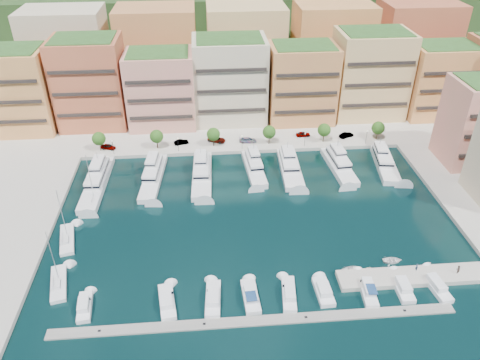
{
  "coord_description": "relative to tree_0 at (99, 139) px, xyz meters",
  "views": [
    {
      "loc": [
        -10.37,
        -85.32,
        65.5
      ],
      "look_at": [
        -2.63,
        6.97,
        6.0
      ],
      "focal_mm": 35.0,
      "sensor_mm": 36.0,
      "label": 1
    }
  ],
  "objects": [
    {
      "name": "finger_pier",
      "position": [
        70.0,
        -55.5,
        -4.74
      ],
      "size": [
        32.0,
        5.0,
        2.0
      ],
      "primitive_type": "cube",
      "color": "#9E998E",
      "rests_on": "ground"
    },
    {
      "name": "yacht_1",
      "position": [
        15.8,
        -14.59,
        -3.65
      ],
      "size": [
        6.25,
        22.2,
        7.3
      ],
      "color": "silver",
      "rests_on": "ground"
    },
    {
      "name": "cruiser_8",
      "position": [
        65.55,
        -58.09,
        -4.2
      ],
      "size": [
        2.79,
        7.96,
        2.55
      ],
      "color": "white",
      "rests_on": "ground"
    },
    {
      "name": "south_pontoon",
      "position": [
        37.0,
        -63.5,
        -4.74
      ],
      "size": [
        72.0,
        2.2,
        0.35
      ],
      "primitive_type": "cube",
      "color": "gray",
      "rests_on": "ground"
    },
    {
      "name": "ground",
      "position": [
        40.0,
        -33.5,
        -4.74
      ],
      "size": [
        400.0,
        400.0,
        0.0
      ],
      "primitive_type": "plane",
      "color": "black",
      "rests_on": "ground"
    },
    {
      "name": "person_0",
      "position": [
        69.74,
        -54.31,
        -2.91
      ],
      "size": [
        0.47,
        0.65,
        1.67
      ],
      "primitive_type": "imported",
      "rotation": [
        0.0,
        0.0,
        1.69
      ],
      "color": "#243349",
      "rests_on": "finger_pier"
    },
    {
      "name": "tender_2",
      "position": [
        66.48,
        -50.63,
        -4.34
      ],
      "size": [
        4.0,
        2.92,
        0.81
      ],
      "primitive_type": "imported",
      "rotation": [
        0.0,
        0.0,
        1.54
      ],
      "color": "white",
      "rests_on": "ground"
    },
    {
      "name": "car_5",
      "position": [
        71.49,
        2.03,
        -3.0
      ],
      "size": [
        4.79,
        3.28,
        1.49
      ],
      "primitive_type": "imported",
      "rotation": [
        0.0,
        0.0,
        1.99
      ],
      "color": "gray",
      "rests_on": "north_quay"
    },
    {
      "name": "lamppost_2",
      "position": [
        40.0,
        -2.3,
        -0.92
      ],
      "size": [
        0.3,
        0.3,
        4.2
      ],
      "color": "black",
      "rests_on": "north_quay"
    },
    {
      "name": "cruiser_4",
      "position": [
        36.71,
        -58.11,
        -4.17
      ],
      "size": [
        3.18,
        8.31,
        2.66
      ],
      "color": "white",
      "rests_on": "ground"
    },
    {
      "name": "yacht_4",
      "position": [
        51.83,
        -13.55,
        -3.65
      ],
      "size": [
        5.8,
        19.83,
        7.3
      ],
      "color": "silver",
      "rests_on": "ground"
    },
    {
      "name": "cruiser_0",
      "position": [
        6.53,
        -58.08,
        -4.2
      ],
      "size": [
        3.11,
        7.27,
        2.55
      ],
      "color": "white",
      "rests_on": "ground"
    },
    {
      "name": "apartment_6",
      "position": [
        104.0,
        16.49,
        7.57
      ],
      "size": [
        20.0,
        15.5,
        22.8
      ],
      "color": "#E79654",
      "rests_on": "north_quay"
    },
    {
      "name": "tree_5",
      "position": [
        80.0,
        0.0,
        0.0
      ],
      "size": [
        3.8,
        3.8,
        5.65
      ],
      "color": "#473323",
      "rests_on": "north_quay"
    },
    {
      "name": "backblock_2",
      "position": [
        45.0,
        40.5,
        11.26
      ],
      "size": [
        26.0,
        18.0,
        30.0
      ],
      "primitive_type": "cube",
      "color": "tan",
      "rests_on": "north_quay"
    },
    {
      "name": "backblock_4",
      "position": [
        105.0,
        40.5,
        11.26
      ],
      "size": [
        26.0,
        18.0,
        30.0
      ],
      "primitive_type": "cube",
      "color": "#B8603D",
      "rests_on": "north_quay"
    },
    {
      "name": "tree_2",
      "position": [
        32.0,
        0.0,
        0.0
      ],
      "size": [
        3.8,
        3.8,
        5.65
      ],
      "color": "#473323",
      "rests_on": "north_quay"
    },
    {
      "name": "car_2",
      "position": [
        32.91,
        2.62,
        -3.02
      ],
      "size": [
        5.76,
        4.32,
        1.45
      ],
      "primitive_type": "imported",
      "rotation": [
        0.0,
        0.0,
        1.16
      ],
      "color": "gray",
      "rests_on": "north_quay"
    },
    {
      "name": "lamppost_1",
      "position": [
        22.0,
        -2.3,
        -0.92
      ],
      "size": [
        0.3,
        0.3,
        4.2
      ],
      "color": "black",
      "rests_on": "north_quay"
    },
    {
      "name": "sailboat_2",
      "position": [
        2.23,
        -23.96,
        -4.42
      ],
      "size": [
        2.74,
        7.63,
        13.2
      ],
      "color": "silver",
      "rests_on": "ground"
    },
    {
      "name": "yacht_2",
      "position": [
        28.4,
        -14.53,
        -3.53
      ],
      "size": [
        5.61,
        22.06,
        7.3
      ],
      "color": "silver",
      "rests_on": "ground"
    },
    {
      "name": "lamppost_4",
      "position": [
        76.0,
        -2.3,
        -0.92
      ],
      "size": [
        0.3,
        0.3,
        4.2
      ],
      "color": "black",
      "rests_on": "north_quay"
    },
    {
      "name": "apartment_4",
      "position": [
        60.0,
        16.49,
        8.07
      ],
      "size": [
        20.0,
        15.5,
        23.8
      ],
      "color": "#BC7346",
      "rests_on": "north_quay"
    },
    {
      "name": "tree_4",
      "position": [
        64.0,
        0.0,
        0.0
      ],
      "size": [
        3.8,
        3.8,
        5.65
      ],
      "color": "#473323",
      "rests_on": "north_quay"
    },
    {
      "name": "cruiser_9",
      "position": [
        72.04,
        -58.1,
        -4.2
      ],
      "size": [
        3.6,
        9.3,
        2.55
      ],
      "color": "white",
      "rests_on": "ground"
    },
    {
      "name": "apartment_5",
      "position": [
        82.0,
        18.49,
        9.57
      ],
      "size": [
        22.0,
        16.5,
        26.8
      ],
      "color": "tan",
      "rests_on": "north_quay"
    },
    {
      "name": "north_quay",
      "position": [
        40.0,
        28.5,
        -4.74
      ],
      "size": [
        220.0,
        64.0,
        2.0
      ],
      "primitive_type": "cube",
      "color": "#9E998E",
      "rests_on": "ground"
    },
    {
      "name": "lamppost_0",
      "position": [
        4.0,
        -2.3,
        -0.92
      ],
      "size": [
        0.3,
        0.3,
        4.2
      ],
      "color": "black",
      "rests_on": "north_quay"
    },
    {
      "name": "apartment_0",
      "position": [
        -26.0,
        16.49,
        8.57
      ],
      "size": [
        22.0,
        16.5,
        24.8
      ],
      "color": "#E79654",
      "rests_on": "north_quay"
    },
    {
      "name": "backblock_1",
      "position": [
        15.0,
        40.5,
        11.26
      ],
      "size": [
        26.0,
        18.0,
        30.0
      ],
      "primitive_type": "cube",
      "color": "#BC7346",
      "rests_on": "north_quay"
    },
    {
      "name": "car_3",
      "position": [
        42.0,
        1.42,
        -3.02
      ],
      "size": [
        5.03,
        2.17,
        1.44
      ],
      "primitive_type": "imported",
      "rotation": [
        0.0,
        0.0,
        1.54
      ],
      "color": "gray",
      "rests_on": "north_quay"
    },
    {
      "name": "apartment_3",
      "position": [
        38.0,
        18.49,
        9.07
      ],
      "size": [
        22.0,
        16.5,
        25.8
      ],
      "color": "beige",
      "rests_on": "north_quay"
    },
    {
      "name": "backblock_3",
      "position": [
        75.0,
        40.5,
        11.26
      ],
      "size": [
        26.0,
        18.0,
        30.0
      ],
      "primitive_type": "cube",
      "color": "#E79654",
      "rests_on": "north_quay"
    },
    {
      "name": "cruiser_6",
      "position": [
        50.44,
        -58.08,
        -4.2
      ],
      "size": [
        3.03,
        7.17,
        2.55
      ],
      "color": "white",
      "rests_on": "ground"
    },
    {
      "name": "tree_0",
      "position": [
        0.0,
        0.0,
        0.0
      ],
      "size": [
        3.8,
        3.8,
        5.65
      ],
      "color": "#473323",
      "rests_on": "north_quay"
    },
    {
      "name": "apartment_1",
      "position": [
        -4.0,
        18.49,
        9.57
      ],
      "size": [
        20.0,
        16.5,
        26.8
      ],
      "color": "#B8603D",
      "rests_on": "north_quay"
    },
    {
      "name": "yacht_0",
      "position": [
        1.71,
        -15.94,
        -3.53
      ],
      "size": [
        5.43,
        25.11,
        7.3
      ],
      "color": "silver",
      "rests_on": "ground"
    },
    {
      "name": "apartment_2",
      "position": [
        17.0,
        16.49,
        7.57
      ],
      "size": [
        20.0,
        15.5,
        22.8
      ],
      "color": "tan",
      "rests_on": "north_quay"
    },
    {
      "name": "car_0",
      "position": [
        2.06,
        0.7,
        -3.02
      ],
      "size": [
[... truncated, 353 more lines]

